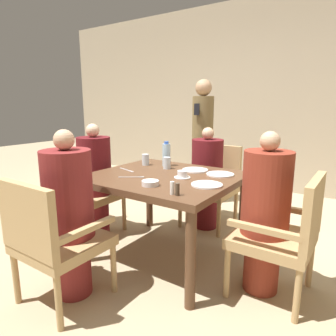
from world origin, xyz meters
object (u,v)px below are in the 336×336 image
at_px(plate_main_right, 195,170).
at_px(plate_dessert_center, 220,174).
at_px(diner_in_near_chair, 69,214).
at_px(teacup_with_saucer, 182,175).
at_px(plate_main_left, 207,185).
at_px(bowl_small, 150,183).
at_px(water_bottle, 166,155).
at_px(diner_in_left_chair, 95,179).
at_px(chair_far_side, 212,182).
at_px(standing_host, 202,138).
at_px(chair_left_side, 86,187).
at_px(chair_near_corner, 53,238).
at_px(glass_tall_mid, 145,160).
at_px(glass_tall_near, 167,163).
at_px(chair_right_side, 285,232).
at_px(diner_in_right_chair, 265,212).
at_px(diner_in_far_chair, 207,177).

bearing_deg(plate_main_right, plate_dessert_center, -5.90).
relative_size(diner_in_near_chair, teacup_with_saucer, 8.85).
distance_m(plate_main_left, teacup_with_saucer, 0.28).
distance_m(bowl_small, water_bottle, 0.70).
bearing_deg(diner_in_left_chair, chair_far_side, 47.67).
height_order(standing_host, bowl_small, standing_host).
relative_size(chair_left_side, plate_dessert_center, 3.78).
bearing_deg(plate_main_right, chair_left_side, -165.46).
distance_m(diner_in_left_chair, chair_near_corner, 1.09).
relative_size(water_bottle, glass_tall_mid, 2.20).
height_order(diner_in_left_chair, bowl_small, diner_in_left_chair).
distance_m(chair_left_side, diner_in_left_chair, 0.17).
relative_size(standing_host, glass_tall_mid, 15.11).
bearing_deg(water_bottle, teacup_with_saucer, -40.60).
bearing_deg(glass_tall_near, bowl_small, -67.63).
bearing_deg(standing_host, glass_tall_mid, -87.53).
bearing_deg(chair_far_side, chair_right_side, -43.29).
bearing_deg(diner_in_left_chair, plate_main_right, 16.52).
distance_m(chair_right_side, bowl_small, 0.96).
height_order(diner_in_left_chair, teacup_with_saucer, diner_in_left_chair).
xyz_separation_m(chair_right_side, glass_tall_near, (-1.08, 0.21, 0.31)).
bearing_deg(plate_main_right, standing_host, 115.05).
height_order(chair_left_side, glass_tall_near, chair_left_side).
bearing_deg(chair_near_corner, diner_in_near_chair, 90.00).
height_order(chair_left_side, plate_main_left, chair_left_side).
bearing_deg(chair_near_corner, plate_main_right, 73.30).
relative_size(plate_main_left, glass_tall_mid, 2.14).
bearing_deg(chair_left_side, diner_in_near_chair, -46.41).
xyz_separation_m(chair_far_side, plate_dessert_center, (0.38, -0.65, 0.26)).
bearing_deg(chair_right_side, standing_host, 133.25).
relative_size(chair_far_side, plate_main_left, 3.78).
distance_m(diner_in_left_chair, chair_far_side, 1.23).
bearing_deg(chair_far_side, diner_in_left_chair, -132.33).
bearing_deg(glass_tall_mid, plate_main_right, 5.42).
bearing_deg(chair_near_corner, chair_left_side, 128.95).
distance_m(standing_host, bowl_small, 1.89).
height_order(plate_dessert_center, bowl_small, bowl_small).
distance_m(chair_right_side, diner_in_right_chair, 0.18).
relative_size(plate_main_left, water_bottle, 0.97).
bearing_deg(chair_left_side, plate_main_left, -3.77).
bearing_deg(chair_left_side, chair_near_corner, -51.05).
bearing_deg(water_bottle, diner_in_near_chair, -91.76).
height_order(chair_near_corner, glass_tall_mid, chair_near_corner).
bearing_deg(chair_far_side, chair_left_side, -136.71).
height_order(chair_far_side, plate_main_right, chair_far_side).
bearing_deg(chair_near_corner, diner_in_left_chair, 123.32).
relative_size(chair_far_side, glass_tall_near, 8.08).
xyz_separation_m(chair_far_side, standing_host, (-0.44, 0.58, 0.39)).
distance_m(chair_left_side, plate_dessert_center, 1.39).
distance_m(diner_in_far_chair, plate_dessert_center, 0.66).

